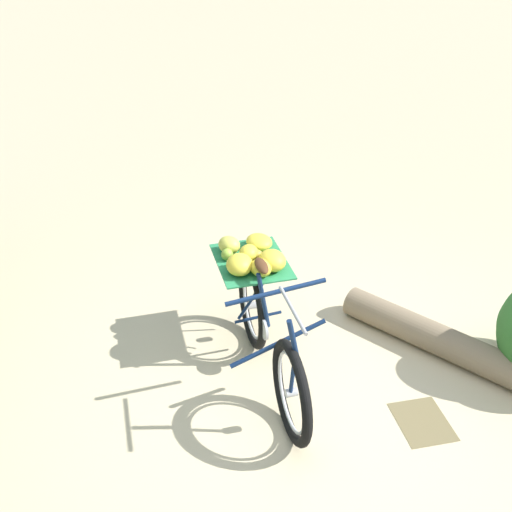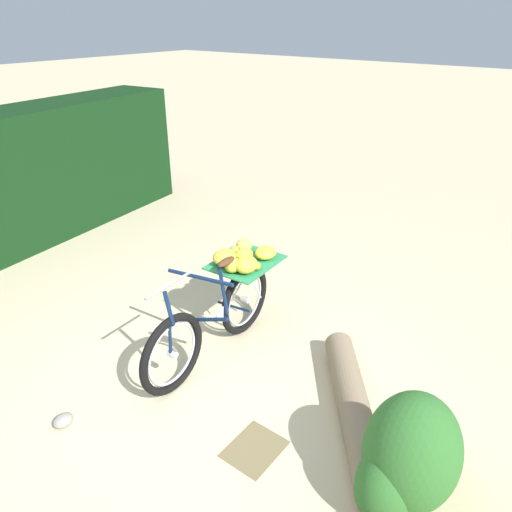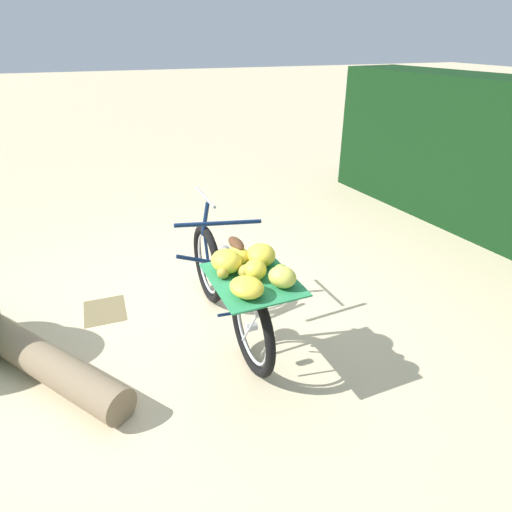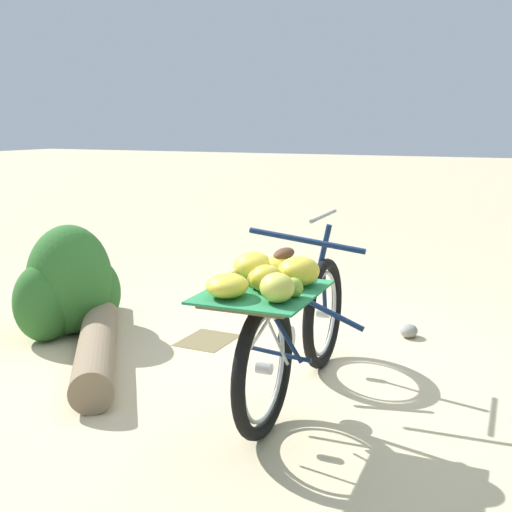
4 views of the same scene
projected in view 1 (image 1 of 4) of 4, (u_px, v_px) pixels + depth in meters
The scene contains 4 objects.
ground_plane at pixel (312, 404), 4.40m from camera, with size 60.00×60.00×0.00m, color beige.
bicycle at pixel (264, 315), 4.48m from camera, with size 1.79×0.71×1.03m.
fallen_log at pixel (468, 353), 4.71m from camera, with size 0.26×0.26×2.21m, color #7F6B51.
leaf_litter_patch at pixel (422, 422), 4.25m from camera, with size 0.44×0.36×0.01m, color olive.
Camera 1 is at (3.09, -1.07, 3.17)m, focal length 41.69 mm.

